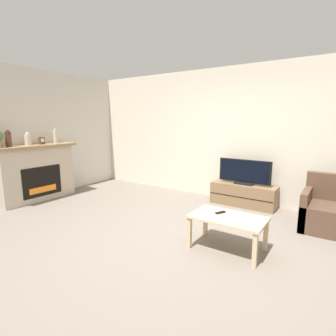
{
  "coord_description": "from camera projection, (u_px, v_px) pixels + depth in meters",
  "views": [
    {
      "loc": [
        1.85,
        -2.89,
        1.65
      ],
      "look_at": [
        -0.6,
        0.71,
        0.85
      ],
      "focal_mm": 28.0,
      "sensor_mm": 36.0,
      "label": 1
    }
  ],
  "objects": [
    {
      "name": "mantel_clock",
      "position": [
        42.0,
        141.0,
        5.42
      ],
      "size": [
        0.08,
        0.11,
        0.15
      ],
      "color": "brown",
      "rests_on": "fireplace"
    },
    {
      "name": "tv",
      "position": [
        244.0,
        173.0,
        5.03
      ],
      "size": [
        1.0,
        0.18,
        0.48
      ],
      "color": "black",
      "rests_on": "tv_stand"
    },
    {
      "name": "mantel_vase_left",
      "position": [
        8.0,
        139.0,
        4.88
      ],
      "size": [
        0.11,
        0.11,
        0.32
      ],
      "color": "#512D23",
      "rests_on": "fireplace"
    },
    {
      "name": "coffee_table",
      "position": [
        228.0,
        221.0,
        3.33
      ],
      "size": [
        0.92,
        0.55,
        0.44
      ],
      "color": "#CCB289",
      "rests_on": "ground"
    },
    {
      "name": "wall_left",
      "position": [
        28.0,
        135.0,
        5.42
      ],
      "size": [
        0.06,
        12.0,
        2.7
      ],
      "color": "beige",
      "rests_on": "ground"
    },
    {
      "name": "armchair",
      "position": [
        328.0,
        212.0,
        3.97
      ],
      "size": [
        0.7,
        0.76,
        0.83
      ],
      "color": "brown",
      "rests_on": "ground"
    },
    {
      "name": "tv_stand",
      "position": [
        243.0,
        195.0,
        5.11
      ],
      "size": [
        1.23,
        0.41,
        0.42
      ],
      "color": "brown",
      "rests_on": "ground"
    },
    {
      "name": "mantel_vase_centre_left",
      "position": [
        28.0,
        139.0,
        5.18
      ],
      "size": [
        0.12,
        0.12,
        0.26
      ],
      "color": "beige",
      "rests_on": "fireplace"
    },
    {
      "name": "fireplace",
      "position": [
        36.0,
        172.0,
        5.41
      ],
      "size": [
        0.51,
        1.61,
        1.15
      ],
      "color": "#B7A893",
      "rests_on": "ground"
    },
    {
      "name": "remote",
      "position": [
        220.0,
        212.0,
        3.44
      ],
      "size": [
        0.1,
        0.15,
        0.02
      ],
      "rotation": [
        0.0,
        0.0,
        -0.46
      ],
      "color": "black",
      "rests_on": "coffee_table"
    },
    {
      "name": "mantel_vase_right",
      "position": [
        55.0,
        136.0,
        5.66
      ],
      "size": [
        0.09,
        0.09,
        0.31
      ],
      "color": "beige",
      "rests_on": "fireplace"
    },
    {
      "name": "ground_plane",
      "position": [
        175.0,
        240.0,
        3.67
      ],
      "size": [
        24.0,
        24.0,
        0.0
      ],
      "primitive_type": "plane",
      "color": "slate"
    },
    {
      "name": "wall_back",
      "position": [
        236.0,
        135.0,
        5.29
      ],
      "size": [
        12.0,
        0.06,
        2.7
      ],
      "color": "beige",
      "rests_on": "ground"
    }
  ]
}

